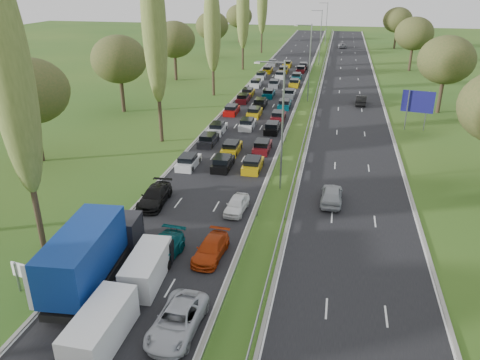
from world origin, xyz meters
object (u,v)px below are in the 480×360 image
Objects in this scene: white_van_rear at (103,325)px; info_sign at (22,274)px; near_car_2 at (114,243)px; near_car_3 at (155,196)px; white_van_front at (148,266)px; direction_sign at (418,103)px; blue_lorry at (92,253)px.

white_van_rear reaches higher than info_sign.
info_sign is (-3.46, -5.56, 0.60)m from near_car_2.
near_car_2 is at bearing 58.12° from info_sign.
near_car_3 is 0.99× the size of white_van_front.
white_van_front is at bearing -37.79° from near_car_2.
info_sign is at bearing -124.01° from near_car_2.
white_van_front is at bearing -119.28° from direction_sign.
near_car_2 is at bearing 112.74° from white_van_rear.
white_van_front is 2.45× the size of info_sign.
white_van_rear is 49.49m from direction_sign.
direction_sign is (21.79, 44.37, 2.46)m from white_van_rear.
white_van_front is 0.99× the size of direction_sign.
near_car_3 is at bearing 105.60° from white_van_front.
blue_lorry is 4.79× the size of info_sign.
near_car_3 is at bearing 102.34° from white_van_rear.
blue_lorry is 3.67m from white_van_front.
direction_sign reaches higher than near_car_3.
info_sign is 50.41m from direction_sign.
near_car_3 is at bearing 75.78° from info_sign.
info_sign reaches higher than near_car_3.
near_car_2 is 4.65m from white_van_front.
info_sign is (-3.46, -13.66, 0.61)m from near_car_3.
direction_sign is (21.57, 38.46, 2.51)m from white_van_front.
white_van_front is at bearing 88.18° from white_van_rear.
blue_lorry reaches higher than white_van_rear.
blue_lorry is at bearing -168.48° from white_van_front.
white_van_front reaches higher than near_car_3.
near_car_2 is at bearing 140.69° from white_van_front.
near_car_2 is at bearing -125.32° from direction_sign.
white_van_rear is at bearing -95.83° from white_van_front.
blue_lorry is (0.39, -3.62, 1.41)m from near_car_2.
white_van_rear is 1.04× the size of direction_sign.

